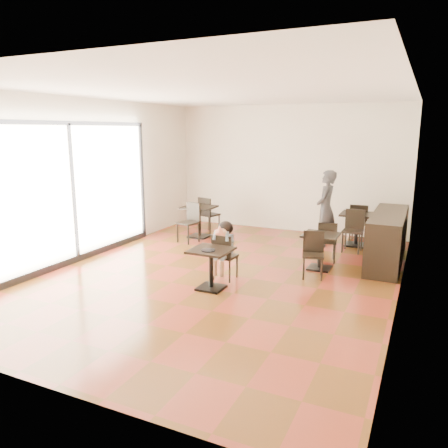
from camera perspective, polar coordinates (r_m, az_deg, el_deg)
The scene contains 23 objects.
floor at distance 8.01m, azimuth -0.33°, elevation -6.54°, with size 6.00×8.00×0.01m, color maroon.
ceiling at distance 7.61m, azimuth -0.36°, elevation 16.91°, with size 6.00×8.00×0.01m, color white.
wall_back at distance 11.37m, azimuth 8.39°, elevation 7.16°, with size 6.00×0.01×3.20m, color white.
wall_front at distance 4.44m, azimuth -23.08°, elevation -1.50°, with size 6.00×0.01×3.20m, color white.
wall_left at distance 9.33m, azimuth -17.32°, elevation 5.65°, with size 0.01×8.00×3.20m, color white.
wall_right at distance 6.93m, azimuth 22.72°, elevation 3.16°, with size 0.01×8.00×3.20m, color white.
storefront_window at distance 8.97m, azimuth -19.24°, elevation 4.00°, with size 0.04×4.50×2.60m, color white.
child_table at distance 7.19m, azimuth -1.70°, elevation -5.91°, with size 0.64×0.64×0.68m, color black, non-canonical shape.
child_chair at distance 7.64m, azimuth 0.16°, elevation -4.26°, with size 0.37×0.37×0.82m, color black, non-canonical shape.
child at distance 7.61m, azimuth 0.16°, elevation -3.50°, with size 0.37×0.51×1.03m, color gray, non-canonical shape.
plate at distance 7.00m, azimuth -2.08°, elevation -3.45°, with size 0.23×0.23×0.01m, color black.
pizza_slice at distance 7.35m, azimuth -0.46°, elevation -1.04°, with size 0.24×0.18×0.06m, color tan, non-canonical shape.
adult_patron at distance 10.01m, azimuth 13.15°, elevation 1.98°, with size 0.62×0.41×1.71m, color #3D3C41.
cafe_table_mid at distance 8.40m, azimuth 12.44°, elevation -3.53°, with size 0.64×0.64×0.68m, color black, non-canonical shape.
cafe_table_left at distance 10.65m, azimuth -3.25°, elevation 0.29°, with size 0.72×0.72×0.76m, color black, non-canonical shape.
cafe_table_back at distance 10.28m, azimuth 16.91°, elevation -0.70°, with size 0.71×0.71×0.75m, color black, non-canonical shape.
chair_mid_a at distance 8.90m, azimuth 13.25°, elevation -2.22°, with size 0.37×0.37×0.81m, color black, non-canonical shape.
chair_mid_b at distance 7.86m, azimuth 11.57°, elevation -4.05°, with size 0.37×0.37×0.81m, color black, non-canonical shape.
chair_left_a at distance 11.11m, azimuth -1.91°, elevation 1.21°, with size 0.41×0.41×0.92m, color black, non-canonical shape.
chair_left_b at distance 10.16m, azimuth -4.72°, elevation 0.14°, with size 0.41×0.41×0.92m, color black, non-canonical shape.
chair_back_a at distance 10.66m, azimuth 17.25°, elevation 0.14°, with size 0.40×0.40×0.90m, color black, non-canonical shape.
chair_back_b at distance 9.73m, azimuth 16.46°, elevation -0.92°, with size 0.40×0.40×0.90m, color black, non-canonical shape.
service_counter at distance 9.12m, azimuth 20.57°, elevation -1.75°, with size 0.60×2.40×1.00m, color black.
Camera 1 is at (3.25, -6.86, 2.58)m, focal length 35.00 mm.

